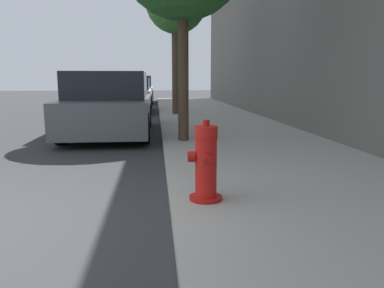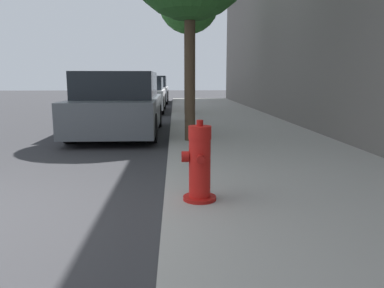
# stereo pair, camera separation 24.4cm
# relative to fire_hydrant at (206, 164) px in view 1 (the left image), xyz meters

# --- Properties ---
(sidewalk_slab) EXTENTS (3.28, 40.00, 0.12)m
(sidewalk_slab) POSITION_rel_fire_hydrant_xyz_m (1.29, -0.40, -0.42)
(sidewalk_slab) COLOR #99968E
(sidewalk_slab) RESTS_ON ground_plane
(fire_hydrant) EXTENTS (0.34, 0.33, 0.80)m
(fire_hydrant) POSITION_rel_fire_hydrant_xyz_m (0.00, 0.00, 0.00)
(fire_hydrant) COLOR #A91511
(fire_hydrant) RESTS_ON sidewalk_slab
(parked_car_near) EXTENTS (1.86, 4.19, 1.46)m
(parked_car_near) POSITION_rel_fire_hydrant_xyz_m (-1.54, 5.32, 0.22)
(parked_car_near) COLOR #4C5156
(parked_car_near) RESTS_ON ground_plane
(parked_car_mid) EXTENTS (1.87, 3.93, 1.36)m
(parked_car_mid) POSITION_rel_fire_hydrant_xyz_m (-1.57, 11.59, 0.19)
(parked_car_mid) COLOR silver
(parked_car_mid) RESTS_ON ground_plane
(parked_car_far) EXTENTS (1.82, 3.88, 1.46)m
(parked_car_far) POSITION_rel_fire_hydrant_xyz_m (-1.51, 16.92, 0.23)
(parked_car_far) COLOR #B7B7BC
(parked_car_far) RESTS_ON ground_plane
(street_tree_far) EXTENTS (2.01, 2.01, 4.66)m
(street_tree_far) POSITION_rel_fire_hydrant_xyz_m (0.25, 9.32, 3.22)
(street_tree_far) COLOR #423323
(street_tree_far) RESTS_ON sidewalk_slab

